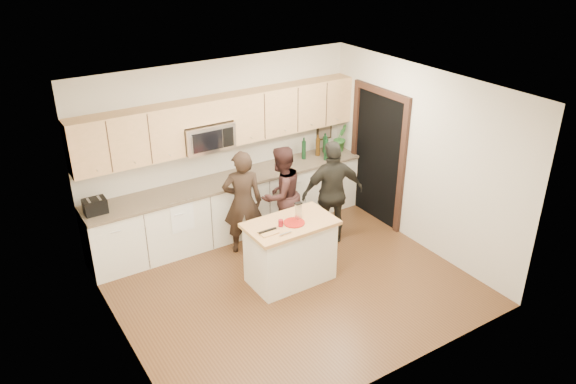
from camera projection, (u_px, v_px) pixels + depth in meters
floor at (291, 284)px, 7.69m from camera, size 4.50×4.50×0.00m
room_shell at (291, 168)px, 6.93m from camera, size 4.52×4.02×2.71m
back_cabinetry at (232, 206)px, 8.77m from camera, size 4.50×0.66×0.94m
upper_cabinetry at (226, 119)px, 8.29m from camera, size 4.50×0.33×0.75m
microwave at (207, 136)px, 8.18m from camera, size 0.76×0.41×0.40m
doorway at (378, 152)px, 8.94m from camera, size 0.06×1.25×2.20m
framed_picture at (324, 129)px, 9.58m from camera, size 0.30×0.03×0.38m
dish_towel at (178, 207)px, 8.02m from camera, size 0.34×0.60×0.48m
island at (290, 251)px, 7.59m from camera, size 1.20×0.71×0.90m
red_plate at (294, 223)px, 7.38m from camera, size 0.28×0.28×0.02m
box_grater at (298, 210)px, 7.41m from camera, size 0.09×0.06×0.23m
drink_glass at (281, 223)px, 7.29m from camera, size 0.06×0.06×0.09m
cutting_board at (268, 232)px, 7.14m from camera, size 0.23×0.18×0.02m
tongs at (268, 230)px, 7.16m from camera, size 0.25×0.03×0.02m
knife at (285, 233)px, 7.11m from camera, size 0.18×0.02×0.01m
toaster at (95, 206)px, 7.51m from camera, size 0.30×0.22×0.21m
bottle_cluster at (320, 146)px, 9.28m from camera, size 0.54×0.36×0.41m
orchid at (340, 138)px, 9.50m from camera, size 0.32×0.29×0.47m
woman_left at (243, 202)px, 8.14m from camera, size 0.69×0.58×1.60m
woman_center at (281, 195)px, 8.45m from camera, size 0.86×0.74×1.53m
woman_right at (333, 193)px, 8.39m from camera, size 1.03×0.64×1.63m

